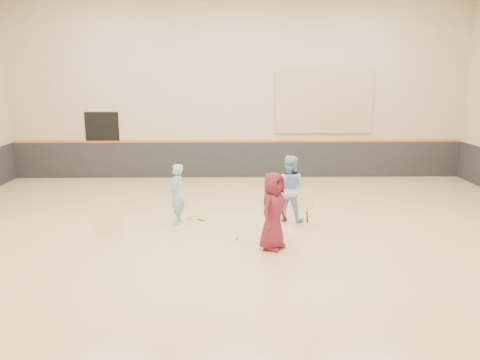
{
  "coord_description": "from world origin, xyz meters",
  "views": [
    {
      "loc": [
        -0.25,
        -9.49,
        3.37
      ],
      "look_at": [
        -0.06,
        0.4,
        1.15
      ],
      "focal_mm": 35.0,
      "sensor_mm": 36.0,
      "label": 1
    }
  ],
  "objects_px": {
    "girl": "(177,194)",
    "spare_racket": "(193,218)",
    "young_man": "(273,211)",
    "instructor": "(289,188)"
  },
  "relations": [
    {
      "from": "girl",
      "to": "spare_racket",
      "type": "distance_m",
      "value": 0.83
    },
    {
      "from": "girl",
      "to": "young_man",
      "type": "height_order",
      "value": "young_man"
    },
    {
      "from": "instructor",
      "to": "spare_racket",
      "type": "relative_size",
      "value": 2.6
    },
    {
      "from": "girl",
      "to": "young_man",
      "type": "distance_m",
      "value": 2.66
    },
    {
      "from": "instructor",
      "to": "young_man",
      "type": "relative_size",
      "value": 1.01
    },
    {
      "from": "young_man",
      "to": "spare_racket",
      "type": "distance_m",
      "value": 2.77
    },
    {
      "from": "young_man",
      "to": "instructor",
      "type": "bearing_deg",
      "value": 16.89
    },
    {
      "from": "spare_racket",
      "to": "girl",
      "type": "bearing_deg",
      "value": -134.07
    },
    {
      "from": "girl",
      "to": "instructor",
      "type": "bearing_deg",
      "value": 94.88
    },
    {
      "from": "girl",
      "to": "spare_racket",
      "type": "xyz_separation_m",
      "value": [
        0.34,
        0.35,
        -0.68
      ]
    }
  ]
}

